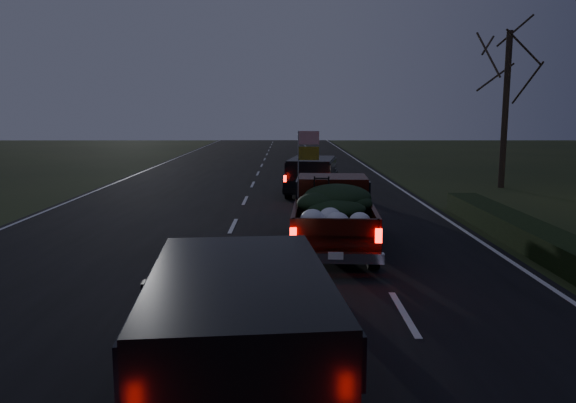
# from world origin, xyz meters

# --- Properties ---
(ground) EXTENTS (120.00, 120.00, 0.00)m
(ground) POSITION_xyz_m (0.00, 0.00, 0.00)
(ground) COLOR black
(ground) RESTS_ON ground
(road_asphalt) EXTENTS (14.00, 120.00, 0.02)m
(road_asphalt) POSITION_xyz_m (0.00, 0.00, 0.01)
(road_asphalt) COLOR black
(road_asphalt) RESTS_ON ground
(hedge_row) EXTENTS (1.00, 10.00, 0.60)m
(hedge_row) POSITION_xyz_m (7.80, 3.00, 0.30)
(hedge_row) COLOR black
(hedge_row) RESTS_ON ground
(bare_tree_far) EXTENTS (3.60, 3.60, 7.00)m
(bare_tree_far) POSITION_xyz_m (11.50, 14.00, 5.23)
(bare_tree_far) COLOR black
(bare_tree_far) RESTS_ON ground
(pickup_truck) EXTENTS (2.21, 5.12, 2.63)m
(pickup_truck) POSITION_xyz_m (2.77, 2.19, 0.98)
(pickup_truck) COLOR black
(pickup_truck) RESTS_ON ground
(lead_suv) EXTENTS (2.48, 4.59, 1.25)m
(lead_suv) POSITION_xyz_m (2.68, 11.59, 0.95)
(lead_suv) COLOR black
(lead_suv) RESTS_ON ground
(rear_suv) EXTENTS (2.54, 4.96, 1.38)m
(rear_suv) POSITION_xyz_m (1.09, -5.69, 1.04)
(rear_suv) COLOR black
(rear_suv) RESTS_ON ground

